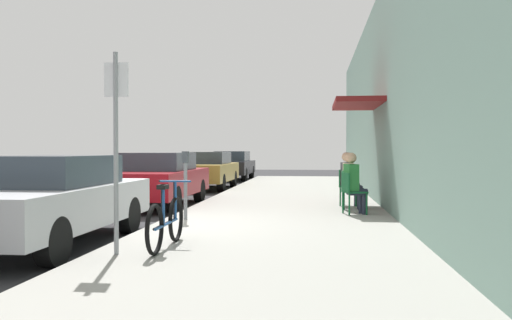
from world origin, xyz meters
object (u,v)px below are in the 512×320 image
at_px(street_sign, 116,137).
at_px(seated_patron_0, 354,181).
at_px(seated_patron_2, 349,177).
at_px(parked_car_0, 48,199).
at_px(cafe_chair_1, 348,187).
at_px(parked_car_1, 158,178).
at_px(bicycle_0, 167,222).
at_px(parked_car_2, 207,170).
at_px(parking_meter, 185,180).
at_px(cafe_chair_2, 346,185).
at_px(parked_car_3, 232,165).
at_px(bicycle_1, 165,222).
at_px(seated_patron_1, 351,179).
at_px(cafe_chair_0, 351,190).

xyz_separation_m(street_sign, seated_patron_0, (3.35, 4.72, -0.82)).
bearing_deg(seated_patron_2, seated_patron_0, -89.99).
relative_size(parked_car_0, cafe_chair_1, 5.06).
bearing_deg(parked_car_1, bicycle_0, -72.24).
height_order(parked_car_2, parking_meter, parking_meter).
bearing_deg(parking_meter, parked_car_0, -123.10).
bearing_deg(parked_car_0, street_sign, -36.25).
xyz_separation_m(bicycle_0, cafe_chair_2, (2.77, 5.95, 0.14)).
bearing_deg(parked_car_3, bicycle_1, -83.89).
relative_size(bicycle_0, seated_patron_0, 1.33).
height_order(street_sign, cafe_chair_2, street_sign).
bearing_deg(cafe_chair_1, seated_patron_1, 1.51).
relative_size(cafe_chair_0, seated_patron_1, 0.67).
height_order(parked_car_1, street_sign, street_sign).
distance_m(cafe_chair_0, seated_patron_1, 0.97).
relative_size(cafe_chair_0, seated_patron_0, 0.67).
distance_m(parked_car_1, cafe_chair_1, 4.93).
bearing_deg(street_sign, parking_meter, 89.18).
bearing_deg(parking_meter, bicycle_0, -81.01).
distance_m(parking_meter, seated_patron_0, 3.53).
distance_m(parked_car_0, seated_patron_1, 6.65).
relative_size(parked_car_3, seated_patron_0, 3.41).
height_order(parking_meter, cafe_chair_1, parking_meter).
distance_m(parked_car_0, parked_car_2, 11.97).
distance_m(parked_car_2, bicycle_1, 12.69).
bearing_deg(bicycle_1, cafe_chair_0, 56.04).
height_order(parked_car_2, seated_patron_0, seated_patron_0).
distance_m(parked_car_2, cafe_chair_1, 8.84).
bearing_deg(cafe_chair_2, parked_car_1, 175.85).
bearing_deg(parked_car_3, seated_patron_2, -69.10).
bearing_deg(seated_patron_0, parked_car_2, 120.13).
bearing_deg(seated_patron_0, parking_meter, -159.43).
bearing_deg(cafe_chair_0, parked_car_0, -143.10).
distance_m(parked_car_0, seated_patron_0, 6.05).
distance_m(seated_patron_1, seated_patron_2, 0.81).
distance_m(parked_car_3, bicycle_0, 18.75).
distance_m(parking_meter, cafe_chair_1, 3.91).
relative_size(parking_meter, cafe_chair_2, 1.52).
xyz_separation_m(street_sign, seated_patron_2, (3.35, 6.46, -0.82)).
xyz_separation_m(bicycle_0, seated_patron_0, (2.83, 4.20, 0.34)).
relative_size(parked_car_1, bicycle_1, 2.57).
bearing_deg(cafe_chair_2, seated_patron_2, -12.94).
height_order(bicycle_1, cafe_chair_2, bicycle_1).
bearing_deg(seated_patron_0, seated_patron_1, 90.05).
relative_size(parked_car_0, cafe_chair_0, 5.06).
relative_size(parked_car_1, seated_patron_1, 3.41).
bearing_deg(seated_patron_2, parked_car_1, 175.74).
xyz_separation_m(parking_meter, bicycle_0, (0.47, -2.96, -0.41)).
bearing_deg(parking_meter, seated_patron_2, 42.09).
height_order(parked_car_1, parked_car_3, parked_car_3).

